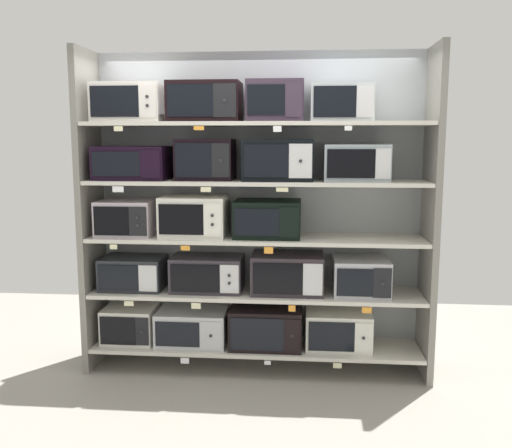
{
  "coord_description": "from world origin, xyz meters",
  "views": [
    {
      "loc": [
        0.39,
        -4.39,
        1.87
      ],
      "look_at": [
        0.0,
        0.0,
        1.2
      ],
      "focal_mm": 39.45,
      "sensor_mm": 36.0,
      "label": 1
    }
  ],
  "objects_px": {
    "microwave_12": "(206,159)",
    "microwave_17": "(276,101)",
    "microwave_9": "(195,216)",
    "microwave_11": "(134,163)",
    "microwave_3": "(338,330)",
    "microwave_16": "(205,102)",
    "microwave_0": "(130,324)",
    "microwave_14": "(356,163)",
    "microwave_5": "(208,273)",
    "microwave_15": "(130,103)",
    "microwave_6": "(288,273)",
    "microwave_7": "(361,276)",
    "microwave_4": "(133,273)",
    "microwave_10": "(268,219)",
    "microwave_1": "(193,326)",
    "microwave_18": "(341,103)",
    "microwave_2": "(266,326)",
    "microwave_8": "(128,217)",
    "microwave_13": "(278,160)"
  },
  "relations": [
    {
      "from": "microwave_3",
      "to": "microwave_14",
      "type": "xyz_separation_m",
      "value": [
        0.11,
        0.0,
        1.34
      ]
    },
    {
      "from": "microwave_3",
      "to": "microwave_16",
      "type": "distance_m",
      "value": 2.09
    },
    {
      "from": "microwave_2",
      "to": "microwave_11",
      "type": "xyz_separation_m",
      "value": [
        -1.06,
        0.0,
        1.32
      ]
    },
    {
      "from": "microwave_4",
      "to": "microwave_7",
      "type": "xyz_separation_m",
      "value": [
        1.84,
        0.0,
        0.01
      ]
    },
    {
      "from": "microwave_5",
      "to": "microwave_12",
      "type": "bearing_deg",
      "value": -178.2
    },
    {
      "from": "microwave_0",
      "to": "microwave_18",
      "type": "relative_size",
      "value": 0.91
    },
    {
      "from": "microwave_7",
      "to": "microwave_11",
      "type": "bearing_deg",
      "value": 180.0
    },
    {
      "from": "microwave_2",
      "to": "microwave_13",
      "type": "distance_m",
      "value": 1.35
    },
    {
      "from": "microwave_15",
      "to": "microwave_8",
      "type": "bearing_deg",
      "value": -179.89
    },
    {
      "from": "microwave_5",
      "to": "microwave_12",
      "type": "xyz_separation_m",
      "value": [
        -0.0,
        -0.0,
        0.92
      ]
    },
    {
      "from": "microwave_5",
      "to": "microwave_3",
      "type": "bearing_deg",
      "value": -0.0
    },
    {
      "from": "microwave_5",
      "to": "microwave_11",
      "type": "distance_m",
      "value": 1.06
    },
    {
      "from": "microwave_1",
      "to": "microwave_7",
      "type": "relative_size",
      "value": 1.31
    },
    {
      "from": "microwave_13",
      "to": "microwave_16",
      "type": "distance_m",
      "value": 0.72
    },
    {
      "from": "microwave_4",
      "to": "microwave_17",
      "type": "bearing_deg",
      "value": 0.01
    },
    {
      "from": "microwave_2",
      "to": "microwave_4",
      "type": "height_order",
      "value": "microwave_4"
    },
    {
      "from": "microwave_1",
      "to": "microwave_10",
      "type": "xyz_separation_m",
      "value": [
        0.61,
        0.0,
        0.9
      ]
    },
    {
      "from": "microwave_13",
      "to": "microwave_8",
      "type": "bearing_deg",
      "value": -179.99
    },
    {
      "from": "microwave_9",
      "to": "microwave_11",
      "type": "height_order",
      "value": "microwave_11"
    },
    {
      "from": "microwave_1",
      "to": "microwave_16",
      "type": "relative_size",
      "value": 1.03
    },
    {
      "from": "microwave_3",
      "to": "microwave_0",
      "type": "bearing_deg",
      "value": -180.0
    },
    {
      "from": "microwave_4",
      "to": "microwave_14",
      "type": "height_order",
      "value": "microwave_14"
    },
    {
      "from": "microwave_15",
      "to": "microwave_7",
      "type": "bearing_deg",
      "value": 0.0
    },
    {
      "from": "microwave_1",
      "to": "microwave_18",
      "type": "bearing_deg",
      "value": -0.02
    },
    {
      "from": "microwave_6",
      "to": "microwave_8",
      "type": "height_order",
      "value": "microwave_8"
    },
    {
      "from": "microwave_15",
      "to": "microwave_6",
      "type": "bearing_deg",
      "value": -0.0
    },
    {
      "from": "microwave_4",
      "to": "microwave_12",
      "type": "distance_m",
      "value": 1.11
    },
    {
      "from": "microwave_12",
      "to": "microwave_17",
      "type": "relative_size",
      "value": 1.02
    },
    {
      "from": "microwave_8",
      "to": "microwave_14",
      "type": "height_order",
      "value": "microwave_14"
    },
    {
      "from": "microwave_11",
      "to": "microwave_13",
      "type": "distance_m",
      "value": 1.15
    },
    {
      "from": "microwave_6",
      "to": "microwave_7",
      "type": "xyz_separation_m",
      "value": [
        0.58,
        0.0,
        -0.01
      ]
    },
    {
      "from": "microwave_14",
      "to": "microwave_16",
      "type": "relative_size",
      "value": 0.9
    },
    {
      "from": "microwave_11",
      "to": "microwave_0",
      "type": "bearing_deg",
      "value": -179.66
    },
    {
      "from": "microwave_7",
      "to": "microwave_18",
      "type": "xyz_separation_m",
      "value": [
        -0.18,
        -0.0,
        1.34
      ]
    },
    {
      "from": "microwave_7",
      "to": "microwave_14",
      "type": "xyz_separation_m",
      "value": [
        -0.06,
        -0.0,
        0.89
      ]
    },
    {
      "from": "microwave_1",
      "to": "microwave_0",
      "type": "bearing_deg",
      "value": -179.96
    },
    {
      "from": "microwave_2",
      "to": "microwave_9",
      "type": "relative_size",
      "value": 1.12
    },
    {
      "from": "microwave_12",
      "to": "microwave_16",
      "type": "height_order",
      "value": "microwave_16"
    },
    {
      "from": "microwave_14",
      "to": "microwave_15",
      "type": "height_order",
      "value": "microwave_15"
    },
    {
      "from": "microwave_1",
      "to": "microwave_3",
      "type": "bearing_deg",
      "value": -0.02
    },
    {
      "from": "microwave_2",
      "to": "microwave_10",
      "type": "xyz_separation_m",
      "value": [
        0.01,
        0.0,
        0.88
      ]
    },
    {
      "from": "microwave_9",
      "to": "microwave_11",
      "type": "distance_m",
      "value": 0.64
    },
    {
      "from": "microwave_7",
      "to": "microwave_8",
      "type": "height_order",
      "value": "microwave_8"
    },
    {
      "from": "microwave_4",
      "to": "microwave_10",
      "type": "xyz_separation_m",
      "value": [
        1.1,
        0.0,
        0.46
      ]
    },
    {
      "from": "microwave_0",
      "to": "microwave_14",
      "type": "relative_size",
      "value": 0.85
    },
    {
      "from": "microwave_1",
      "to": "microwave_9",
      "type": "relative_size",
      "value": 1.1
    },
    {
      "from": "microwave_6",
      "to": "microwave_18",
      "type": "height_order",
      "value": "microwave_18"
    },
    {
      "from": "microwave_5",
      "to": "microwave_9",
      "type": "height_order",
      "value": "microwave_9"
    },
    {
      "from": "microwave_13",
      "to": "microwave_18",
      "type": "bearing_deg",
      "value": -0.02
    },
    {
      "from": "microwave_0",
      "to": "microwave_14",
      "type": "height_order",
      "value": "microwave_14"
    }
  ]
}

